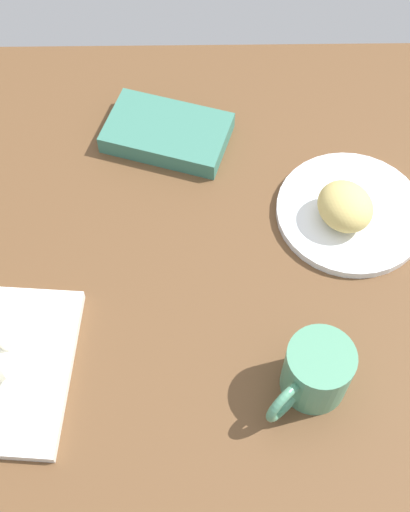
# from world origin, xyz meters

# --- Properties ---
(dining_table) EXTENTS (1.10, 0.90, 0.04)m
(dining_table) POSITION_xyz_m (0.00, 0.00, 0.02)
(dining_table) COLOR brown
(dining_table) RESTS_ON ground
(round_plate) EXTENTS (0.23, 0.23, 0.01)m
(round_plate) POSITION_xyz_m (-0.29, -0.06, 0.05)
(round_plate) COLOR white
(round_plate) RESTS_ON dining_table
(scone_pastry) EXTENTS (0.11, 0.12, 0.06)m
(scone_pastry) POSITION_xyz_m (-0.28, -0.04, 0.08)
(scone_pastry) COLOR tan
(scone_pastry) RESTS_ON round_plate
(sauce_cup) EXTENTS (0.05, 0.05, 0.02)m
(sauce_cup) POSITION_xyz_m (0.20, 0.15, 0.07)
(sauce_cup) COLOR silver
(sauce_cup) RESTS_ON square_plate
(book_stack) EXTENTS (0.23, 0.18, 0.03)m
(book_stack) POSITION_xyz_m (-0.01, -0.22, 0.06)
(book_stack) COLOR #387260
(book_stack) RESTS_ON dining_table
(coffee_mug) EXTENTS (0.12, 0.11, 0.09)m
(coffee_mug) POSITION_xyz_m (-0.21, 0.22, 0.09)
(coffee_mug) COLOR #4C8C6B
(coffee_mug) RESTS_ON dining_table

